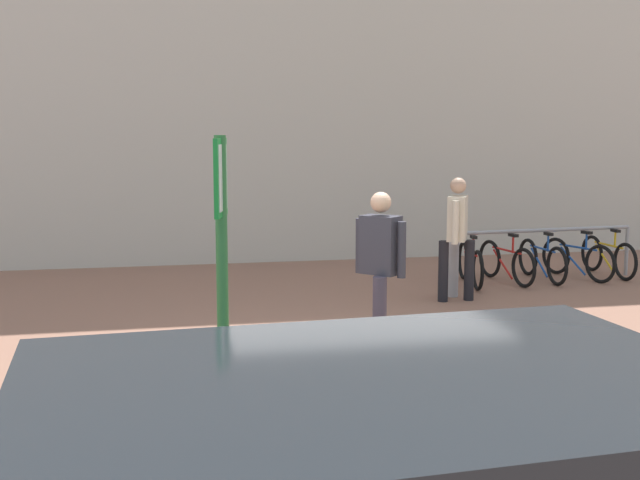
{
  "coord_description": "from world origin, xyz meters",
  "views": [
    {
      "loc": [
        -1.84,
        -7.47,
        2.35
      ],
      "look_at": [
        0.12,
        2.03,
        1.03
      ],
      "focal_mm": 44.99,
      "sensor_mm": 36.0,
      "label": 1
    }
  ],
  "objects": [
    {
      "name": "ground_plane",
      "position": [
        0.0,
        0.0,
        0.0
      ],
      "size": [
        60.0,
        60.0,
        0.0
      ],
      "primitive_type": "plane",
      "color": "#936651"
    },
    {
      "name": "planter_strip",
      "position": [
        0.24,
        -2.13,
        0.08
      ],
      "size": [
        7.0,
        1.1,
        0.16
      ],
      "primitive_type": "cube",
      "color": "#336028",
      "rests_on": "ground"
    },
    {
      "name": "bike_rack_cluster",
      "position": [
        4.14,
        4.1,
        0.35
      ],
      "size": [
        3.2,
        1.82,
        0.83
      ],
      "color": "#99999E",
      "rests_on": "ground"
    },
    {
      "name": "parking_sign_post",
      "position": [
        -1.41,
        -2.13,
        1.52
      ],
      "size": [
        0.12,
        0.36,
        2.32
      ],
      "color": "#2D7238",
      "rests_on": "ground"
    },
    {
      "name": "person_suited_navy",
      "position": [
        0.47,
        0.59,
        0.98
      ],
      "size": [
        0.45,
        0.48,
        1.72
      ],
      "color": "#383342",
      "rests_on": "ground"
    },
    {
      "name": "bike_at_sign",
      "position": [
        -1.47,
        -1.99,
        0.35
      ],
      "size": [
        1.67,
        0.42,
        0.86
      ],
      "color": "black",
      "rests_on": "ground"
    },
    {
      "name": "bollard_steel",
      "position": [
        2.3,
        3.18,
        0.45
      ],
      "size": [
        0.16,
        0.16,
        0.9
      ],
      "primitive_type": "cylinder",
      "color": "#ADADB2",
      "rests_on": "ground"
    },
    {
      "name": "person_shirt_blue",
      "position": [
        2.23,
        2.89,
        0.98
      ],
      "size": [
        0.52,
        0.55,
        1.72
      ],
      "color": "black",
      "rests_on": "ground"
    }
  ]
}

